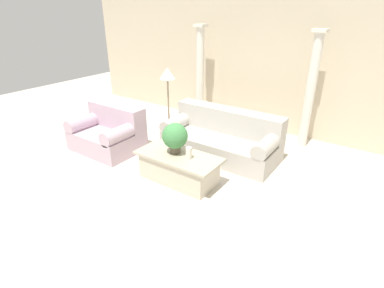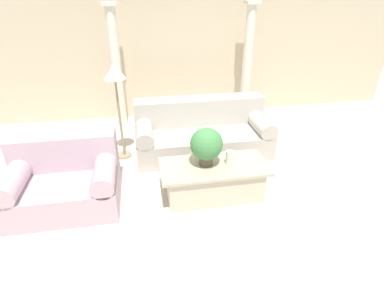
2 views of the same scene
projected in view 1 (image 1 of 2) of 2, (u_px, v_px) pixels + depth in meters
ground_plane at (187, 169)px, 5.44m from camera, size 16.00×16.00×0.00m
wall_back at (256, 59)px, 6.80m from camera, size 10.00×0.06×3.20m
sofa_long at (222, 138)px, 5.87m from camera, size 2.24×0.99×0.88m
loveseat at (109, 132)px, 6.12m from camera, size 1.35×0.99×0.88m
coffee_table at (179, 168)px, 5.01m from camera, size 1.43×0.67×0.48m
potted_plant at (175, 137)px, 4.87m from camera, size 0.43×0.43×0.52m
pillar_candle at (189, 153)px, 4.77m from camera, size 0.10×0.10×0.19m
floor_lamp at (168, 80)px, 6.17m from camera, size 0.33×0.33×1.57m
column_left at (200, 75)px, 7.23m from camera, size 0.26×0.26×2.33m
column_right at (310, 90)px, 5.89m from camera, size 0.26×0.26×2.33m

